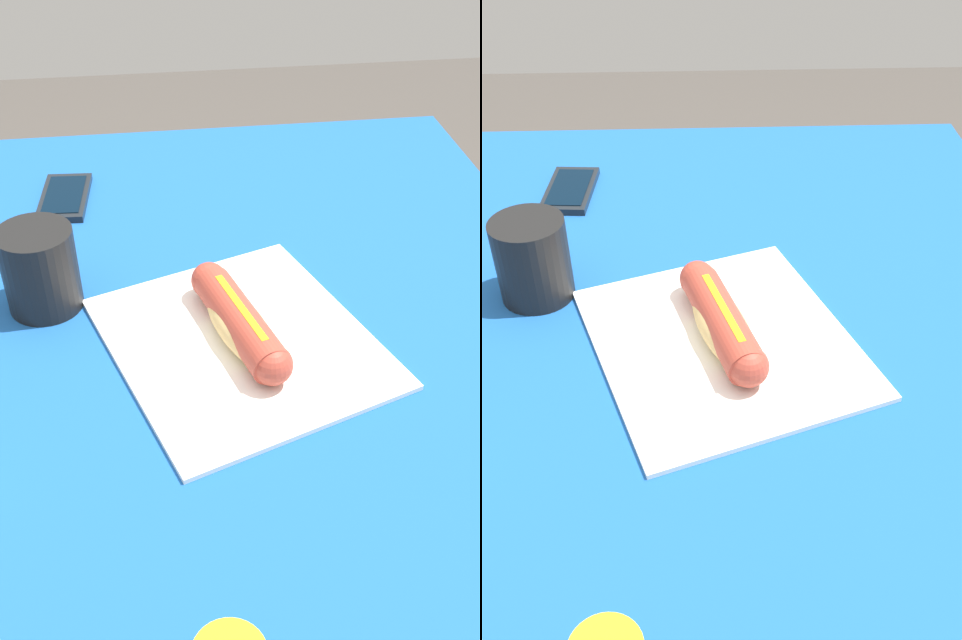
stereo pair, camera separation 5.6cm
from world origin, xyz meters
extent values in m
cylinder|color=brown|center=(-0.46, -0.34, 0.37)|extent=(0.07, 0.07, 0.74)
cylinder|color=brown|center=(-0.46, 0.34, 0.37)|extent=(0.07, 0.07, 0.74)
cube|color=brown|center=(0.00, 0.00, 0.75)|extent=(1.08, 0.83, 0.03)
cube|color=#19519E|center=(0.00, 0.00, 0.77)|extent=(1.14, 0.89, 0.00)
cube|color=white|center=(0.00, 0.03, 0.78)|extent=(0.37, 0.35, 0.01)
ellipsoid|color=#DBB26B|center=(0.00, 0.03, 0.80)|extent=(0.16, 0.09, 0.04)
cylinder|color=#A83D2D|center=(0.00, 0.03, 0.80)|extent=(0.17, 0.09, 0.04)
sphere|color=#A83D2D|center=(0.07, 0.05, 0.80)|extent=(0.04, 0.04, 0.04)
sphere|color=#A83D2D|center=(-0.08, 0.00, 0.80)|extent=(0.04, 0.04, 0.04)
cube|color=yellow|center=(0.00, 0.03, 0.82)|extent=(0.12, 0.04, 0.00)
cube|color=black|center=(-0.35, -0.18, 0.78)|extent=(0.13, 0.07, 0.01)
cube|color=black|center=(-0.35, -0.18, 0.78)|extent=(0.11, 0.06, 0.00)
cylinder|color=black|center=(-0.10, -0.19, 0.82)|extent=(0.09, 0.09, 0.10)
camera|label=1|loc=(0.60, -0.05, 1.29)|focal=40.88mm
camera|label=2|loc=(0.61, 0.00, 1.29)|focal=40.88mm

